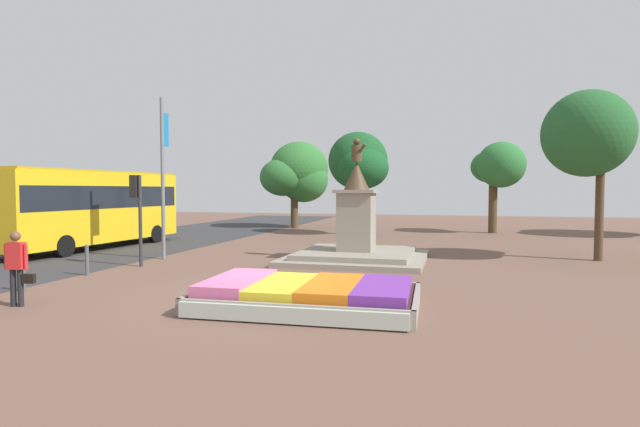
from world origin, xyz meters
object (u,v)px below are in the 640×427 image
Objects in this scene: flower_planter at (307,296)px; kerb_bollard_mid_b at (23,274)px; statue_monument at (356,238)px; pedestrian_with_handbag at (17,264)px; traffic_light_mid_block at (137,202)px; city_bus at (91,204)px; kerb_bollard_north at (87,259)px; banner_pole at (163,175)px.

flower_planter is 5.79× the size of kerb_bollard_mid_b.
kerb_bollard_mid_b is (-7.85, -0.18, 0.18)m from flower_planter.
statue_monument is 11.32m from pedestrian_with_handbag.
flower_planter is 7.90m from statue_monument.
statue_monument reaches higher than traffic_light_mid_block.
kerb_bollard_north is at bearing -51.32° from city_bus.
statue_monument is 11.01m from kerb_bollard_mid_b.
kerb_bollard_north reaches higher than flower_planter.
traffic_light_mid_block is 0.33× the size of city_bus.
traffic_light_mid_block is at bearing -85.22° from banner_pole.
traffic_light_mid_block is at bearing 99.59° from pedestrian_with_handbag.
statue_monument is at bearing 56.85° from pedestrian_with_handbag.
traffic_light_mid_block is 3.25× the size of kerb_bollard_north.
banner_pole is 5.71m from city_bus.
statue_monument is 8.12m from traffic_light_mid_block.
kerb_bollard_north is (-7.61, -5.51, -0.33)m from statue_monument.
traffic_light_mid_block reaches higher than pedestrian_with_handbag.
traffic_light_mid_block is 6.24m from pedestrian_with_handbag.
statue_monument is 12.58m from city_bus.
statue_monument is at bearing -2.75° from city_bus.
kerb_bollard_north is (-0.25, -3.96, -2.78)m from banner_pole.
statue_monument is (-0.34, 7.87, 0.57)m from flower_planter.
city_bus is 9.92× the size of kerb_bollard_north.
banner_pole is at bearing 98.45° from pedestrian_with_handbag.
city_bus is 7.98m from kerb_bollard_north.
statue_monument reaches higher than kerb_bollard_mid_b.
pedestrian_with_handbag is at bearing -166.15° from flower_planter.
city_bus reaches higher than kerb_bollard_mid_b.
flower_planter is 8.30m from kerb_bollard_north.
flower_planter is 5.19× the size of kerb_bollard_north.
statue_monument is 7.92m from banner_pole.
traffic_light_mid_block is at bearing -37.41° from city_bus.
statue_monument is 9.41m from kerb_bollard_north.
kerb_bollard_north is (4.89, -6.11, -1.53)m from city_bus.
flower_planter is 2.93× the size of pedestrian_with_handbag.
kerb_bollard_mid_b is 2.54m from kerb_bollard_north.
flower_planter is at bearing -16.49° from kerb_bollard_north.
traffic_light_mid_block is 3.63× the size of kerb_bollard_mid_b.
traffic_light_mid_block is (-7.21, -3.45, 1.43)m from statue_monument.
kerb_bollard_mid_b is (-1.31, 1.43, -0.53)m from pedestrian_with_handbag.
traffic_light_mid_block is 6.67m from city_bus.
kerb_bollard_north is (-0.11, 2.54, 0.05)m from kerb_bollard_mid_b.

